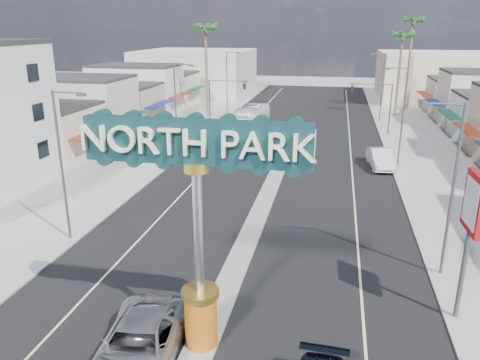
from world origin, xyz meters
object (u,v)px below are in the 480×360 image
at_px(bank_pylon_sign, 473,212).
at_px(traffic_signal_right, 375,98).
at_px(palm_right_mid, 402,40).
at_px(streetlight_l_far, 228,80).
at_px(car_parked_right, 380,158).
at_px(palm_left_far, 206,33).
at_px(streetlight_r_far, 381,84).
at_px(streetlight_r_near, 450,183).
at_px(streetlight_l_near, 63,160).
at_px(palm_right_far, 413,26).
at_px(suv_left, 138,347).
at_px(streetlight_l_mid, 177,105).
at_px(traffic_signal_left, 223,94).
at_px(car_parked_left, 197,145).
at_px(gateway_sign, 198,211).
at_px(city_bus, 248,123).
at_px(streetlight_r_mid, 401,112).

bearing_deg(bank_pylon_sign, traffic_signal_right, 89.86).
relative_size(palm_right_mid, bank_pylon_sign, 1.83).
height_order(streetlight_l_far, car_parked_right, streetlight_l_far).
bearing_deg(palm_left_far, streetlight_r_far, 4.88).
bearing_deg(streetlight_r_far, streetlight_r_near, -90.00).
bearing_deg(streetlight_l_near, streetlight_l_far, 90.00).
distance_m(palm_right_far, suv_left, 64.93).
bearing_deg(palm_left_far, streetlight_l_far, 37.92).
relative_size(palm_left_far, palm_right_far, 0.93).
bearing_deg(streetlight_l_mid, streetlight_l_near, -90.00).
xyz_separation_m(streetlight_l_near, streetlight_l_far, (0.00, 42.00, 0.00)).
bearing_deg(suv_left, streetlight_l_far, 93.29).
height_order(palm_left_far, palm_right_far, palm_right_far).
relative_size(traffic_signal_left, bank_pylon_sign, 0.91).
xyz_separation_m(streetlight_r_near, car_parked_left, (-19.43, 21.50, -4.35)).
relative_size(traffic_signal_left, traffic_signal_right, 1.00).
bearing_deg(traffic_signal_left, streetlight_r_far, 22.20).
bearing_deg(gateway_sign, car_parked_left, 106.96).
bearing_deg(car_parked_left, suv_left, -84.00).
height_order(traffic_signal_left, palm_right_mid, palm_right_mid).
bearing_deg(car_parked_right, city_bus, 139.14).
distance_m(streetlight_l_near, palm_left_far, 40.59).
relative_size(streetlight_r_mid, car_parked_right, 1.73).
bearing_deg(streetlight_r_near, palm_left_far, 120.36).
relative_size(palm_right_mid, suv_left, 1.90).
bearing_deg(car_parked_right, suv_left, -117.54).
height_order(palm_left_far, palm_right_mid, palm_left_far).
xyz_separation_m(palm_right_far, car_parked_right, (-6.00, -32.41, -11.53)).
distance_m(palm_right_far, car_parked_left, 40.53).
bearing_deg(streetlight_r_far, palm_left_far, -175.12).
bearing_deg(palm_right_mid, suv_left, -105.10).
relative_size(streetlight_l_far, bank_pylon_sign, 1.36).
distance_m(streetlight_r_mid, car_parked_left, 19.97).
relative_size(streetlight_r_near, bank_pylon_sign, 1.36).
distance_m(streetlight_r_near, bank_pylon_sign, 3.91).
height_order(streetlight_r_far, city_bus, streetlight_r_far).
relative_size(streetlight_l_near, palm_right_mid, 0.74).
relative_size(streetlight_l_near, car_parked_left, 2.13).
distance_m(gateway_sign, palm_left_far, 50.06).
distance_m(traffic_signal_left, suv_left, 44.32).
bearing_deg(palm_right_far, streetlight_l_near, -116.06).
xyz_separation_m(traffic_signal_left, streetlight_l_mid, (-1.25, -13.99, 0.79)).
xyz_separation_m(traffic_signal_right, car_parked_left, (-18.18, -12.50, -3.56)).
bearing_deg(streetlight_l_mid, gateway_sign, -69.58).
height_order(streetlight_r_far, bank_pylon_sign, streetlight_r_far).
bearing_deg(car_parked_left, traffic_signal_left, 84.16).
xyz_separation_m(streetlight_l_near, city_bus, (5.28, 29.12, -3.40)).
xyz_separation_m(streetlight_l_far, palm_right_mid, (23.43, 4.00, 5.54)).
bearing_deg(car_parked_left, car_parked_right, -12.73).
relative_size(traffic_signal_left, car_parked_left, 1.42).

